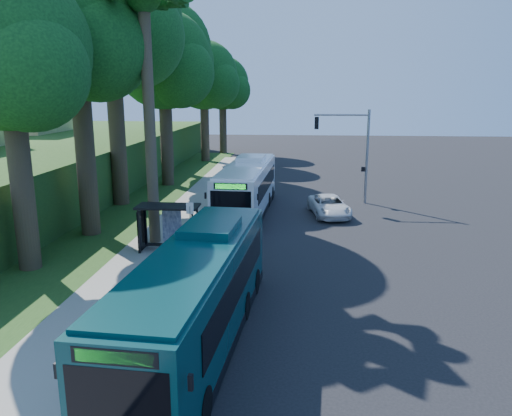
# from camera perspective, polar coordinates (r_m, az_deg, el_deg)

# --- Properties ---
(ground) EXTENTS (140.00, 140.00, 0.00)m
(ground) POSITION_cam_1_polar(r_m,az_deg,el_deg) (28.83, 5.32, -3.58)
(ground) COLOR black
(ground) RESTS_ON ground
(sidewalk) EXTENTS (4.50, 70.00, 0.12)m
(sidewalk) POSITION_cam_1_polar(r_m,az_deg,el_deg) (29.63, -8.96, -3.10)
(sidewalk) COLOR gray
(sidewalk) RESTS_ON ground
(red_curb) EXTENTS (0.25, 30.00, 0.13)m
(red_curb) POSITION_cam_1_polar(r_m,az_deg,el_deg) (25.43, -6.01, -5.76)
(red_curb) COLOR maroon
(red_curb) RESTS_ON ground
(grass_verge) EXTENTS (8.00, 70.00, 0.06)m
(grass_verge) POSITION_cam_1_polar(r_m,az_deg,el_deg) (35.93, -15.95, -0.61)
(grass_verge) COLOR #234719
(grass_verge) RESTS_ON ground
(bus_shelter) EXTENTS (3.20, 1.51, 2.55)m
(bus_shelter) POSITION_cam_1_polar(r_m,az_deg,el_deg) (26.49, -10.44, -1.20)
(bus_shelter) COLOR black
(bus_shelter) RESTS_ON ground
(stop_sign_pole) EXTENTS (0.35, 0.06, 3.17)m
(stop_sign_pole) POSITION_cam_1_polar(r_m,az_deg,el_deg) (23.98, -7.51, -1.93)
(stop_sign_pole) COLOR gray
(stop_sign_pole) RESTS_ON ground
(traffic_signal_pole) EXTENTS (4.10, 0.30, 7.00)m
(traffic_signal_pole) POSITION_cam_1_polar(r_m,az_deg,el_deg) (38.03, 11.10, 7.12)
(traffic_signal_pole) COLOR gray
(traffic_signal_pole) RESTS_ON ground
(palm_tree) EXTENTS (4.20, 4.20, 14.40)m
(palm_tree) POSITION_cam_1_polar(r_m,az_deg,el_deg) (27.56, -12.68, 21.42)
(palm_tree) COLOR #4C3F2D
(palm_tree) RESTS_ON ground
(hillside_backdrop) EXTENTS (24.00, 60.00, 8.80)m
(hillside_backdrop) POSITION_cam_1_polar(r_m,az_deg,el_deg) (50.30, -26.41, 5.15)
(hillside_backdrop) COLOR #234719
(hillside_backdrop) RESTS_ON ground
(tree_0) EXTENTS (8.40, 8.00, 15.70)m
(tree_0) POSITION_cam_1_polar(r_m,az_deg,el_deg) (30.24, -19.70, 17.99)
(tree_0) COLOR #382B1E
(tree_0) RESTS_ON ground
(tree_1) EXTENTS (10.50, 10.00, 18.26)m
(tree_1) POSITION_cam_1_polar(r_m,az_deg,el_deg) (38.14, -16.13, 19.39)
(tree_1) COLOR #382B1E
(tree_1) RESTS_ON ground
(tree_2) EXTENTS (8.82, 8.40, 15.12)m
(tree_2) POSITION_cam_1_polar(r_m,az_deg,el_deg) (45.14, -10.42, 15.77)
(tree_2) COLOR #382B1E
(tree_2) RESTS_ON ground
(tree_3) EXTENTS (10.08, 9.60, 17.28)m
(tree_3) POSITION_cam_1_polar(r_m,az_deg,el_deg) (53.45, -10.33, 16.96)
(tree_3) COLOR #382B1E
(tree_3) RESTS_ON ground
(tree_4) EXTENTS (8.40, 8.00, 14.14)m
(tree_4) POSITION_cam_1_polar(r_m,az_deg,el_deg) (60.62, -5.90, 14.50)
(tree_4) COLOR #382B1E
(tree_4) RESTS_ON ground
(tree_5) EXTENTS (7.35, 7.00, 12.86)m
(tree_5) POSITION_cam_1_polar(r_m,az_deg,el_deg) (68.34, -3.79, 13.74)
(tree_5) COLOR #382B1E
(tree_5) RESTS_ON ground
(tree_6) EXTENTS (7.56, 7.20, 13.74)m
(tree_6) POSITION_cam_1_polar(r_m,az_deg,el_deg) (25.01, -26.31, 15.13)
(tree_6) COLOR #382B1E
(tree_6) RESTS_ON ground
(white_bus) EXTENTS (3.27, 12.71, 3.76)m
(white_bus) POSITION_cam_1_polar(r_m,az_deg,el_deg) (34.46, -1.02, 2.40)
(white_bus) COLOR white
(white_bus) RESTS_ON ground
(teal_bus) EXTENTS (3.49, 12.53, 3.69)m
(teal_bus) POSITION_cam_1_polar(r_m,az_deg,el_deg) (16.79, -6.69, -9.65)
(teal_bus) COLOR #0A3639
(teal_bus) RESTS_ON ground
(pickup) EXTENTS (3.05, 5.23, 1.37)m
(pickup) POSITION_cam_1_polar(r_m,az_deg,el_deg) (34.36, 8.36, 0.27)
(pickup) COLOR silver
(pickup) RESTS_ON ground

